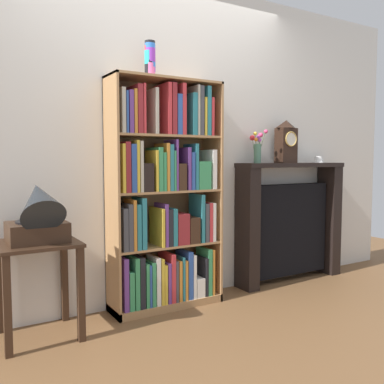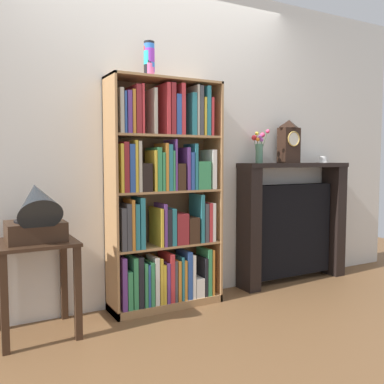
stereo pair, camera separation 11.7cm
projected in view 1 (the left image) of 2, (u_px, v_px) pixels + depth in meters
ground_plane at (173, 312)px, 3.24m from camera, size 8.08×6.40×0.02m
wall_back at (175, 142)px, 3.49m from camera, size 5.08×0.08×2.60m
bookshelf at (165, 204)px, 3.26m from camera, size 0.89×0.29×1.77m
cup_stack at (150, 59)px, 3.11m from camera, size 0.08×0.08×0.26m
side_table_left at (38, 266)px, 2.73m from camera, size 0.50×0.47×0.63m
gramophone at (39, 214)px, 2.64m from camera, size 0.36×0.46×0.47m
fireplace_mantel at (289, 223)px, 4.03m from camera, size 1.17×0.24×1.13m
mantel_clock at (286, 142)px, 3.91m from camera, size 0.18×0.13×0.39m
flower_vase at (257, 148)px, 3.75m from camera, size 0.12×0.14×0.30m
teacup_with_saucer at (319, 160)px, 4.15m from camera, size 0.13×0.12×0.06m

